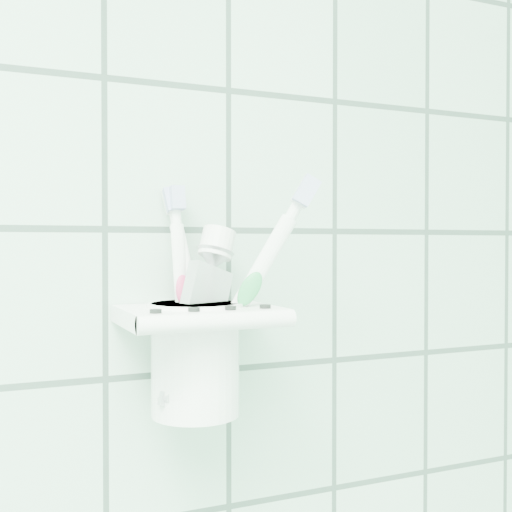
{
  "coord_description": "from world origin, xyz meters",
  "views": [
    {
      "loc": [
        0.47,
        0.64,
        1.37
      ],
      "look_at": [
        0.67,
        1.1,
        1.36
      ],
      "focal_mm": 45.0,
      "sensor_mm": 36.0,
      "label": 1
    }
  ],
  "objects_px": {
    "toothbrush_orange": "(182,273)",
    "toothpaste_tube": "(180,300)",
    "cup": "(195,354)",
    "toothbrush_blue": "(189,293)",
    "holder_bracket": "(198,317)",
    "toothbrush_pink": "(215,290)"
  },
  "relations": [
    {
      "from": "toothbrush_blue",
      "to": "toothbrush_orange",
      "type": "height_order",
      "value": "toothbrush_orange"
    },
    {
      "from": "cup",
      "to": "toothbrush_blue",
      "type": "xyz_separation_m",
      "value": [
        -0.01,
        -0.0,
        0.05
      ]
    },
    {
      "from": "toothbrush_pink",
      "to": "toothpaste_tube",
      "type": "height_order",
      "value": "toothbrush_pink"
    },
    {
      "from": "toothbrush_orange",
      "to": "toothbrush_pink",
      "type": "bearing_deg",
      "value": 6.99
    },
    {
      "from": "toothbrush_pink",
      "to": "toothpaste_tube",
      "type": "distance_m",
      "value": 0.03
    },
    {
      "from": "holder_bracket",
      "to": "toothbrush_orange",
      "type": "bearing_deg",
      "value": 175.56
    },
    {
      "from": "toothbrush_blue",
      "to": "toothpaste_tube",
      "type": "distance_m",
      "value": 0.01
    },
    {
      "from": "toothpaste_tube",
      "to": "toothbrush_pink",
      "type": "bearing_deg",
      "value": -16.17
    },
    {
      "from": "toothbrush_blue",
      "to": "holder_bracket",
      "type": "bearing_deg",
      "value": -10.04
    },
    {
      "from": "holder_bracket",
      "to": "toothbrush_pink",
      "type": "bearing_deg",
      "value": -18.79
    },
    {
      "from": "toothbrush_orange",
      "to": "toothpaste_tube",
      "type": "bearing_deg",
      "value": -95.46
    },
    {
      "from": "toothbrush_orange",
      "to": "toothpaste_tube",
      "type": "relative_size",
      "value": 1.27
    },
    {
      "from": "cup",
      "to": "toothbrush_pink",
      "type": "relative_size",
      "value": 0.5
    },
    {
      "from": "cup",
      "to": "toothbrush_orange",
      "type": "distance_m",
      "value": 0.07
    },
    {
      "from": "cup",
      "to": "toothbrush_pink",
      "type": "bearing_deg",
      "value": -30.22
    },
    {
      "from": "holder_bracket",
      "to": "toothpaste_tube",
      "type": "relative_size",
      "value": 0.75
    },
    {
      "from": "toothbrush_pink",
      "to": "toothpaste_tube",
      "type": "bearing_deg",
      "value": -172.22
    },
    {
      "from": "cup",
      "to": "toothpaste_tube",
      "type": "relative_size",
      "value": 0.57
    },
    {
      "from": "holder_bracket",
      "to": "toothpaste_tube",
      "type": "distance_m",
      "value": 0.02
    },
    {
      "from": "cup",
      "to": "toothpaste_tube",
      "type": "xyz_separation_m",
      "value": [
        -0.02,
        -0.01,
        0.05
      ]
    },
    {
      "from": "cup",
      "to": "toothbrush_blue",
      "type": "relative_size",
      "value": 0.51
    },
    {
      "from": "toothpaste_tube",
      "to": "holder_bracket",
      "type": "bearing_deg",
      "value": 1.09
    }
  ]
}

